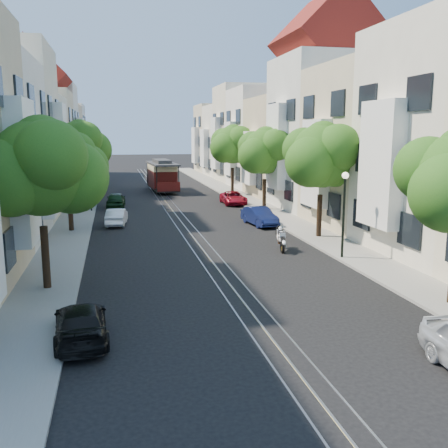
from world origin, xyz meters
TOP-DOWN VIEW (x-y plane):
  - ground at (0.00, 28.00)m, footprint 200.00×200.00m
  - sidewalk_east at (7.25, 28.00)m, footprint 2.50×80.00m
  - sidewalk_west at (-7.25, 28.00)m, footprint 2.50×80.00m
  - rail_left at (-0.55, 28.00)m, footprint 0.06×80.00m
  - rail_slot at (0.00, 28.00)m, footprint 0.06×80.00m
  - rail_right at (0.55, 28.00)m, footprint 0.06×80.00m
  - lane_line at (0.00, 28.00)m, footprint 0.08×80.00m
  - townhouses_east at (11.87, 27.91)m, footprint 7.75×72.00m
  - townhouses_west at (-11.87, 27.91)m, footprint 7.75×72.00m
  - tree_e_b at (7.26, 8.98)m, footprint 4.93×4.08m
  - tree_e_c at (7.26, 19.98)m, footprint 4.84×3.99m
  - tree_e_d at (7.26, 30.98)m, footprint 5.01×4.16m
  - tree_w_a at (-7.14, 1.98)m, footprint 4.93×4.08m
  - tree_w_b at (-7.14, 13.98)m, footprint 4.72×3.87m
  - tree_w_c at (-7.14, 24.98)m, footprint 5.13×4.28m
  - tree_w_d at (-7.14, 35.98)m, footprint 4.84×3.99m
  - lamp_east at (6.30, 4.00)m, footprint 0.32×0.32m
  - lamp_west at (-6.30, 22.00)m, footprint 0.32×0.32m
  - sportbike_rider at (3.95, 6.37)m, footprint 0.58×1.74m
  - cable_car at (0.50, 34.86)m, footprint 2.95×8.09m
  - parked_car_e_mid at (4.97, 13.75)m, footprint 1.79×3.85m
  - parked_car_e_far at (5.58, 23.79)m, footprint 1.95×4.06m
  - parked_car_w_near at (-5.60, -3.27)m, footprint 1.79×3.85m
  - parked_car_w_mid at (-4.40, 15.89)m, footprint 1.57×3.52m
  - parked_car_w_far at (-4.40, 24.21)m, footprint 1.69×3.75m

SIDE VIEW (x-z plane):
  - ground at x=0.00m, z-range 0.00..0.00m
  - lane_line at x=0.00m, z-range 0.00..0.01m
  - rail_left at x=-0.55m, z-range 0.00..0.02m
  - rail_slot at x=0.00m, z-range 0.00..0.02m
  - rail_right at x=0.55m, z-range 0.00..0.02m
  - sidewalk_east at x=7.25m, z-range 0.00..0.12m
  - sidewalk_west at x=-7.25m, z-range 0.00..0.12m
  - parked_car_w_near at x=-5.60m, z-range 0.00..1.09m
  - parked_car_e_far at x=5.58m, z-range 0.00..1.12m
  - parked_car_w_mid at x=-4.40m, z-range 0.00..1.12m
  - parked_car_e_mid at x=4.97m, z-range 0.00..1.22m
  - parked_car_w_far at x=-4.40m, z-range 0.00..1.25m
  - sportbike_rider at x=3.95m, z-range 0.08..1.37m
  - cable_car at x=0.50m, z-range 0.28..3.34m
  - lamp_east at x=6.30m, z-range 0.77..4.93m
  - lamp_west at x=-6.30m, z-range 0.77..4.93m
  - tree_w_b at x=-7.14m, z-range 1.26..7.53m
  - tree_e_c at x=7.26m, z-range 1.34..7.86m
  - tree_w_d at x=-7.14m, z-range 1.34..7.86m
  - tree_e_b at x=7.26m, z-range 1.39..8.07m
  - tree_w_a at x=-7.14m, z-range 1.39..8.07m
  - tree_e_d at x=7.26m, z-range 1.44..8.29m
  - tree_w_c at x=-7.14m, z-range 1.52..8.62m
  - townhouses_west at x=-11.87m, z-range -0.80..10.96m
  - townhouses_east at x=11.87m, z-range -0.82..11.18m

